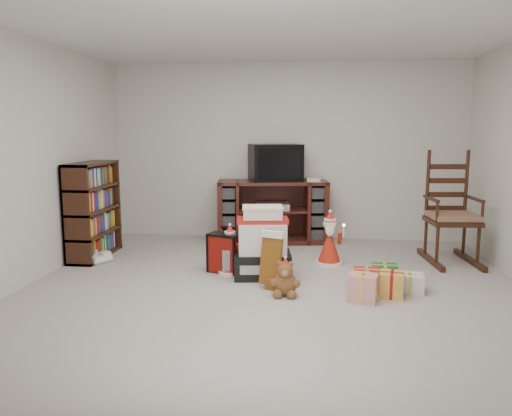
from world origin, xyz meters
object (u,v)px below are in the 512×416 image
Objects in this scene: mrs_claus_figurine at (230,255)px; gift_cluster at (384,281)px; santa_figurine at (329,244)px; gift_pile at (262,247)px; crt_television at (275,163)px; red_suitcase at (225,253)px; teddy_bear at (285,281)px; rocking_chair at (450,222)px; tv_stand at (272,211)px; sneaker_pair at (95,259)px; bookshelf at (93,212)px.

gift_cluster is (1.59, -0.48, -0.09)m from mrs_claus_figurine.
santa_figurine is at bearing 117.31° from gift_cluster.
santa_figurine is (0.73, 0.57, -0.09)m from gift_pile.
crt_television is (-0.72, 1.14, 0.87)m from santa_figurine.
red_suitcase is 1.54× the size of teddy_bear.
red_suitcase is at bearing 163.33° from gift_cluster.
tv_stand is at bearing 155.04° from rocking_chair.
mrs_claus_figurine is at bearing 4.89° from sneaker_pair.
gift_pile is at bearing -96.82° from tv_stand.
teddy_bear is (0.71, -0.69, -0.08)m from red_suitcase.
crt_television is at bearing 95.51° from red_suitcase.
sneaker_pair is at bearing -167.73° from red_suitcase.
tv_stand reaches higher than gift_pile.
mrs_claus_figurine is at bearing -16.83° from bookshelf.
mrs_claus_figurine reaches higher than teddy_bear.
tv_stand is 2.88× the size of mrs_claus_figurine.
crt_television reaches higher than red_suitcase.
bookshelf is 3.57m from gift_cluster.
santa_figurine is 1.61m from crt_television.
gift_pile is 2.19× the size of sneaker_pair.
tv_stand is 1.96× the size of crt_television.
teddy_bear is at bearing -23.64° from red_suitcase.
santa_figurine reaches higher than red_suitcase.
sneaker_pair is at bearing -164.12° from crt_television.
rocking_chair reaches higher than mrs_claus_figurine.
crt_television reaches higher than bookshelf.
rocking_chair is (4.33, 0.28, -0.10)m from bookshelf.
rocking_chair reaches higher than bookshelf.
tv_stand reaches higher than mrs_claus_figurine.
crt_television is (0.03, 0.02, 0.68)m from tv_stand.
crt_television is (2.04, 1.37, 1.07)m from sneaker_pair.
red_suitcase is 1.73m from gift_cluster.
tv_stand is 2.48× the size of santa_figurine.
teddy_bear is 0.97× the size of sneaker_pair.
santa_figurine reaches higher than mrs_claus_figurine.
red_suitcase is 1.25m from santa_figurine.
gift_pile is at bearing -162.53° from rocking_chair.
santa_figurine is at bearing -63.81° from tv_stand.
teddy_bear is 0.97m from gift_cluster.
gift_pile is at bearing 4.16° from sneaker_pair.
red_suitcase is at bearing 5.26° from sneaker_pair.
mrs_claus_figurine is 0.68× the size of crt_television.
teddy_bear is (2.44, -1.22, -0.42)m from bookshelf.
gift_cluster is at bearing 1.01° from sneaker_pair.
tv_stand is 3.07× the size of red_suitcase.
crt_television reaches higher than mrs_claus_figurine.
rocking_chair reaches higher than crt_television.
crt_television is at bearing 77.14° from mrs_claus_figurine.
sneaker_pair is (-1.67, 0.26, -0.16)m from mrs_claus_figurine.
gift_pile reaches higher than gift_cluster.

